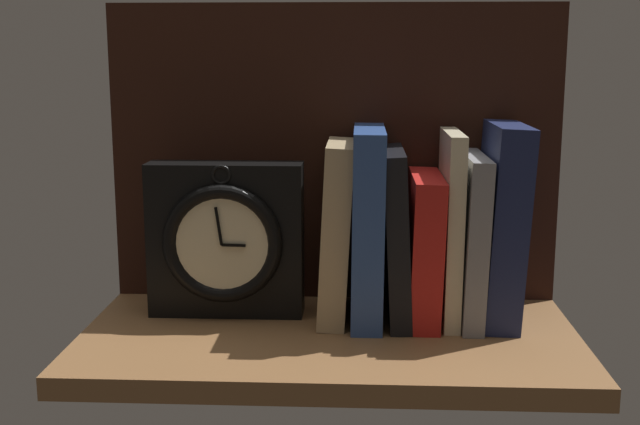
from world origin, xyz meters
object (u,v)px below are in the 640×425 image
Objects in this scene: book_blue_modern at (368,224)px; book_black_skeptic at (396,235)px; book_red_requiem at (424,247)px; framed_clock at (225,240)px; book_navy_bierce at (501,224)px; book_gray_chess at (470,238)px; book_cream_twain at (450,227)px; book_tan_shortstories at (337,231)px.

book_blue_modern is 1.12× the size of book_black_skeptic.
book_red_requiem is 0.93× the size of framed_clock.
book_navy_bierce is at bearing 0.00° from book_red_requiem.
book_blue_modern reaches higher than book_red_requiem.
framed_clock is (-29.66, -0.08, -0.57)cm from book_gray_chess.
book_blue_modern is 9.84cm from book_cream_twain.
book_cream_twain reaches higher than book_red_requiem.
book_black_skeptic is 0.91× the size of book_cream_twain.
book_red_requiem is at bearing 180.00° from book_gray_chess.
book_blue_modern reaches higher than book_cream_twain.
framed_clock reaches higher than book_red_requiem.
book_navy_bierce is 33.34cm from framed_clock.
book_cream_twain reaches higher than book_tan_shortstories.
book_red_requiem is at bearing 0.20° from framed_clock.
framed_clock is at bearing -179.83° from book_cream_twain.
book_tan_shortstories reaches higher than book_red_requiem.
book_cream_twain is at bearing 0.17° from framed_clock.
book_blue_modern is 1.22× the size of framed_clock.
book_black_skeptic is 1.09× the size of framed_clock.
book_gray_chess is (12.33, -0.00, -1.54)cm from book_blue_modern.
book_blue_modern reaches higher than framed_clock.
book_black_skeptic is 1.17× the size of book_red_requiem.
book_cream_twain is 27.24cm from framed_clock.
book_tan_shortstories is 3.85cm from book_blue_modern.
book_blue_modern reaches higher than book_black_skeptic.
book_black_skeptic is at bearing 180.00° from book_cream_twain.
book_tan_shortstories is at bearing 180.00° from book_black_skeptic.
book_tan_shortstories is 7.17cm from book_black_skeptic.
book_black_skeptic is at bearing 180.00° from book_gray_chess.
book_tan_shortstories is 1.22× the size of book_red_requiem.
book_navy_bierce reaches higher than book_gray_chess.
book_tan_shortstories is 13.62cm from framed_clock.
framed_clock is at bearing -179.86° from book_navy_bierce.
book_blue_modern is at bearing 180.00° from book_red_requiem.
book_tan_shortstories is 10.71cm from book_red_requiem.
book_gray_chess is at bearing 0.00° from book_cream_twain.
book_cream_twain reaches higher than book_black_skeptic.
book_black_skeptic is at bearing -0.00° from book_blue_modern.
book_blue_modern is 15.93cm from book_navy_bierce.
book_blue_modern is 1.02× the size of book_cream_twain.
book_cream_twain reaches higher than book_gray_chess.
book_tan_shortstories is 1.04× the size of book_black_skeptic.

